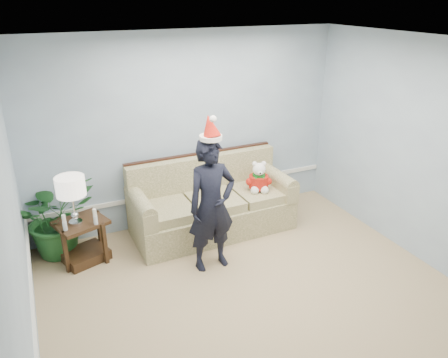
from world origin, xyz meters
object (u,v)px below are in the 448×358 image
Objects in this scene: sofa at (211,205)px; man at (212,206)px; teddy_bear at (259,180)px; side_table at (84,245)px; table_lamp at (71,188)px; houseplant at (56,216)px.

man is (-0.34, -0.85, 0.45)m from sofa.
sofa is at bearing -174.09° from teddy_bear.
side_table is at bearing -178.11° from sofa.
man is 3.71× the size of teddy_bear.
teddy_bear is at bearing -15.53° from sofa.
man is (1.48, -0.73, -0.20)m from table_lamp.
table_lamp is 0.57× the size of houseplant.
table_lamp is 1.38× the size of teddy_bear.
teddy_bear reaches higher than side_table.
side_table is 1.14× the size of table_lamp.
table_lamp is 2.50m from teddy_bear.
sofa is 2.04m from houseplant.
houseplant is at bearing 119.16° from table_lamp.
sofa is 1.02m from man.
man reaches higher than sofa.
teddy_bear is (2.68, -0.41, 0.17)m from houseplant.
table_lamp is 1.66m from man.
side_table is 1.72m from man.
houseplant is at bearing -168.10° from teddy_bear.
sofa is 1.35× the size of man.
man is (1.42, -0.77, 0.60)m from side_table.
table_lamp is (-1.82, -0.12, 0.65)m from sofa.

